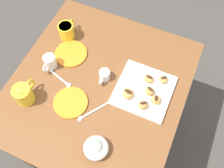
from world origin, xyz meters
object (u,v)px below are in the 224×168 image
object	(u,v)px
chocolate_sauce_pitcher	(104,75)
beignet_3	(163,79)
beignet_5	(128,93)
beignet_1	(143,105)
coffee_mug_yellow_left	(24,94)
beignet_2	(149,79)
cream_pitcher_white	(50,61)
saucer_orange_left	(70,103)
coffee_mug_yellow_right	(67,31)
beignet_4	(149,91)
saucer_orange_right	(71,54)
pastry_plate_square	(144,90)
beignet_0	(156,100)
dining_table	(99,98)
ice_cream_bowl	(96,148)

from	to	relation	value
chocolate_sauce_pitcher	beignet_3	distance (m)	0.28
beignet_5	beignet_1	bearing A→B (deg)	-107.81
coffee_mug_yellow_left	beignet_2	world-z (taller)	coffee_mug_yellow_left
beignet_2	chocolate_sauce_pitcher	bearing A→B (deg)	107.87
beignet_1	beignet_2	bearing A→B (deg)	8.97
cream_pitcher_white	saucer_orange_left	xyz separation A→B (m)	(-0.14, -0.19, -0.03)
coffee_mug_yellow_right	beignet_2	distance (m)	0.50
beignet_4	saucer_orange_right	bearing A→B (deg)	82.80
pastry_plate_square	beignet_0	xyz separation A→B (m)	(-0.04, -0.07, 0.02)
coffee_mug_yellow_right	chocolate_sauce_pitcher	size ratio (longest dim) A/B	1.28
coffee_mug_yellow_left	coffee_mug_yellow_right	distance (m)	0.41
chocolate_sauce_pitcher	saucer_orange_right	bearing A→B (deg)	74.72
dining_table	cream_pitcher_white	xyz separation A→B (m)	(0.01, 0.26, 0.18)
saucer_orange_right	beignet_5	distance (m)	0.38
coffee_mug_yellow_right	saucer_orange_left	size ratio (longest dim) A/B	0.73
dining_table	beignet_0	world-z (taller)	beignet_0
beignet_0	beignet_2	distance (m)	0.11
beignet_3	beignet_5	size ratio (longest dim) A/B	0.78
saucer_orange_right	beignet_3	size ratio (longest dim) A/B	3.82
saucer_orange_left	beignet_1	xyz separation A→B (m)	(0.11, -0.32, 0.03)
coffee_mug_yellow_left	beignet_0	size ratio (longest dim) A/B	3.09
coffee_mug_yellow_left	ice_cream_bowl	bearing A→B (deg)	-101.92
coffee_mug_yellow_left	beignet_1	xyz separation A→B (m)	(0.18, -0.52, -0.02)
dining_table	cream_pitcher_white	distance (m)	0.32
beignet_1	beignet_5	size ratio (longest dim) A/B	0.82
saucer_orange_left	beignet_0	xyz separation A→B (m)	(0.16, -0.36, 0.03)
beignet_5	coffee_mug_yellow_left	bearing A→B (deg)	115.11
pastry_plate_square	beignet_2	world-z (taller)	beignet_2
cream_pitcher_white	beignet_3	bearing A→B (deg)	-76.14
dining_table	saucer_orange_left	xyz separation A→B (m)	(-0.14, 0.08, 0.15)
ice_cream_bowl	saucer_orange_right	bearing A→B (deg)	40.16
cream_pitcher_white	beignet_0	xyz separation A→B (m)	(0.02, -0.55, -0.01)
beignet_1	beignet_3	distance (m)	0.17
beignet_4	beignet_5	xyz separation A→B (m)	(-0.05, 0.09, -0.00)
saucer_orange_left	cream_pitcher_white	bearing A→B (deg)	52.36
coffee_mug_yellow_left	beignet_0	xyz separation A→B (m)	(0.22, -0.56, -0.02)
dining_table	chocolate_sauce_pitcher	bearing A→B (deg)	-14.46
dining_table	coffee_mug_yellow_right	bearing A→B (deg)	53.34
beignet_1	beignet_2	world-z (taller)	beignet_1
beignet_4	saucer_orange_left	bearing A→B (deg)	120.69
saucer_orange_left	beignet_1	size ratio (longest dim) A/B	3.54
beignet_4	ice_cream_bowl	bearing A→B (deg)	161.18
beignet_2	beignet_3	bearing A→B (deg)	-68.26
coffee_mug_yellow_left	beignet_4	bearing A→B (deg)	-64.03
saucer_orange_right	beignet_5	size ratio (longest dim) A/B	3.00
beignet_1	beignet_3	world-z (taller)	beignet_1
saucer_orange_left	beignet_1	bearing A→B (deg)	-70.46
beignet_1	beignet_0	bearing A→B (deg)	-42.79
dining_table	beignet_2	bearing A→B (deg)	-62.13
beignet_1	beignet_3	bearing A→B (deg)	-14.44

